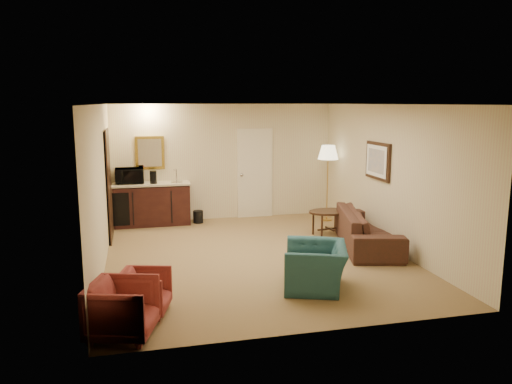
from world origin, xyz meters
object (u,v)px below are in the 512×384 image
rose_chair_near (144,290)px  rose_chair_far (123,306)px  wetbar_cabinet (152,204)px  microwave (129,174)px  floor_lamp (327,183)px  waste_bin (198,217)px  coffee_table (330,223)px  coffee_maker (153,177)px  sofa (367,223)px  teal_armchair (316,259)px

rose_chair_near → rose_chair_far: 0.65m
wetbar_cabinet → microwave: size_ratio=2.78×
floor_lamp → waste_bin: bearing=171.7°
floor_lamp → coffee_table: bearing=-108.6°
waste_bin → microwave: (-1.44, 0.15, 0.98)m
coffee_table → waste_bin: size_ratio=3.20×
microwave → coffee_maker: (0.50, -0.14, -0.07)m
floor_lamp → rose_chair_far: bearing=-132.0°
rose_chair_near → coffee_table: 4.75m
rose_chair_far → waste_bin: size_ratio=2.64×
waste_bin → sofa: bearing=-42.3°
coffee_maker → rose_chair_near: bearing=-93.5°
coffee_table → coffee_maker: bearing=154.0°
wetbar_cabinet → teal_armchair: 4.88m
teal_armchair → waste_bin: teal_armchair is taller
teal_armchair → microwave: (-2.60, 4.46, 0.69)m
coffee_table → coffee_maker: size_ratio=3.23×
teal_armchair → sofa: bearing=156.2°
sofa → floor_lamp: bearing=13.2°
wetbar_cabinet → rose_chair_far: (-0.50, -5.31, -0.10)m
rose_chair_far → microwave: (0.05, 5.39, 0.76)m
waste_bin → microwave: 1.75m
wetbar_cabinet → rose_chair_near: (-0.25, -4.72, -0.15)m
waste_bin → rose_chair_far: bearing=-105.8°
waste_bin → coffee_maker: bearing=179.8°
coffee_table → floor_lamp: bearing=71.4°
coffee_maker → waste_bin: bearing=-0.2°
teal_armchair → coffee_table: size_ratio=1.12×
microwave → sofa: bearing=-33.1°
wetbar_cabinet → waste_bin: 1.04m
sofa → wetbar_cabinet: bearing=69.8°
floor_lamp → microwave: (-4.30, 0.56, 0.27)m
floor_lamp → coffee_maker: bearing=173.7°
floor_lamp → waste_bin: 2.98m
teal_armchair → waste_bin: bearing=-145.5°
rose_chair_far → floor_lamp: floor_lamp is taller
wetbar_cabinet → coffee_table: 3.85m
rose_chair_far → coffee_table: rose_chair_far is taller
sofa → rose_chair_far: (-4.30, -2.68, -0.09)m
sofa → coffee_table: size_ratio=2.63×
wetbar_cabinet → coffee_table: (3.44, -1.72, -0.21)m
wetbar_cabinet → sofa: size_ratio=0.71×
teal_armchair → floor_lamp: bearing=175.9°
wetbar_cabinet → rose_chair_far: wetbar_cabinet is taller
wetbar_cabinet → teal_armchair: bearing=-63.9°
floor_lamp → rose_chair_near: bearing=-134.1°
sofa → floor_lamp: floor_lamp is taller
waste_bin → coffee_table: bearing=-34.0°
teal_armchair → coffee_table: bearing=173.7°
coffee_table → microwave: (-3.89, 1.80, 0.87)m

